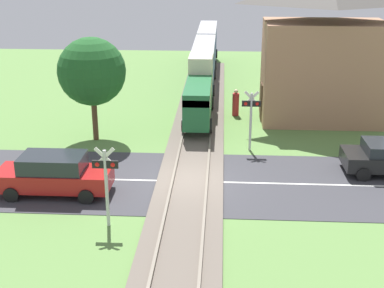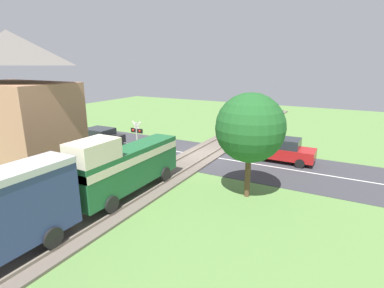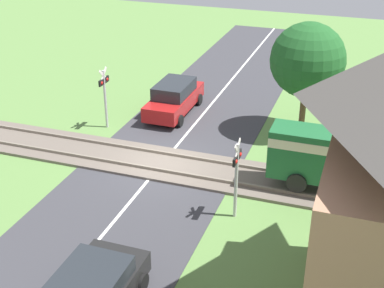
% 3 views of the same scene
% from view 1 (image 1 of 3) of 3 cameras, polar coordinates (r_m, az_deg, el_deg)
% --- Properties ---
extents(ground_plane, '(60.00, 60.00, 0.00)m').
position_cam_1_polar(ground_plane, '(22.62, -0.20, -4.06)').
color(ground_plane, '#5B8442').
extents(road_surface, '(48.00, 6.40, 0.02)m').
position_cam_1_polar(road_surface, '(22.61, -0.20, -4.03)').
color(road_surface, '#38383D').
rests_on(road_surface, ground_plane).
extents(track_bed, '(2.80, 48.00, 0.24)m').
position_cam_1_polar(track_bed, '(22.59, -0.20, -3.90)').
color(track_bed, '#665B51').
rests_on(track_bed, ground_plane).
extents(train, '(1.58, 22.21, 3.18)m').
position_cam_1_polar(train, '(37.17, 1.32, 8.77)').
color(train, '#1E6033').
rests_on(train, track_bed).
extents(car_near_crossing, '(4.53, 1.87, 1.66)m').
position_cam_1_polar(car_near_crossing, '(21.94, -14.53, -3.12)').
color(car_near_crossing, '#A81919').
rests_on(car_near_crossing, ground_plane).
extents(crossing_signal_west_approach, '(0.90, 0.18, 2.98)m').
position_cam_1_polar(crossing_signal_west_approach, '(18.66, -9.18, -3.39)').
color(crossing_signal_west_approach, '#B7B7B7').
rests_on(crossing_signal_west_approach, ground_plane).
extents(crossing_signal_east_approach, '(0.90, 0.18, 2.98)m').
position_cam_1_polar(crossing_signal_east_approach, '(25.60, 6.31, 3.36)').
color(crossing_signal_east_approach, '#B7B7B7').
rests_on(crossing_signal_east_approach, ground_plane).
extents(station_building, '(7.03, 3.96, 8.21)m').
position_cam_1_polar(station_building, '(30.47, 13.87, 9.68)').
color(station_building, '#AD7A5B').
rests_on(station_building, ground_plane).
extents(pedestrian_by_station, '(0.39, 0.39, 1.56)m').
position_cam_1_polar(pedestrian_by_station, '(31.38, 4.68, 4.32)').
color(pedestrian_by_station, '#B2282D').
rests_on(pedestrian_by_station, ground_plane).
extents(tree_roadside_hedge, '(3.38, 3.38, 5.24)m').
position_cam_1_polar(tree_roadside_hedge, '(27.01, -10.64, 7.59)').
color(tree_roadside_hedge, brown).
rests_on(tree_roadside_hedge, ground_plane).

